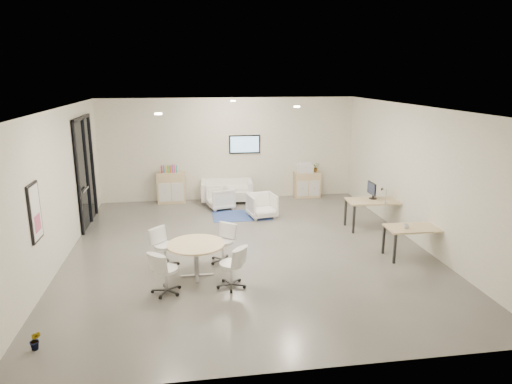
{
  "coord_description": "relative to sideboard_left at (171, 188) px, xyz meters",
  "views": [
    {
      "loc": [
        -1.29,
        -9.72,
        3.89
      ],
      "look_at": [
        0.25,
        0.4,
        1.24
      ],
      "focal_mm": 32.0,
      "sensor_mm": 36.0,
      "label": 1
    }
  ],
  "objects": [
    {
      "name": "plant_cabinet",
      "position": [
        4.59,
        0.0,
        0.47
      ],
      "size": [
        0.33,
        0.35,
        0.24
      ],
      "primitive_type": "imported",
      "rotation": [
        0.0,
        0.0,
        0.19
      ],
      "color": "#3F7F3F",
      "rests_on": "sideboard_right"
    },
    {
      "name": "plant_floor",
      "position": [
        -1.75,
        -7.7,
        -0.41
      ],
      "size": [
        0.17,
        0.3,
        0.13
      ],
      "primitive_type": "imported",
      "rotation": [
        0.0,
        0.0,
        0.02
      ],
      "color": "#3F7F3F",
      "rests_on": "room_shell"
    },
    {
      "name": "glass_door",
      "position": [
        -2.12,
        -1.75,
        1.02
      ],
      "size": [
        0.09,
        1.9,
        2.85
      ],
      "color": "black",
      "rests_on": "room_shell"
    },
    {
      "name": "sideboard_left",
      "position": [
        0.0,
        0.0,
        0.0
      ],
      "size": [
        0.85,
        0.44,
        0.96
      ],
      "color": "tan",
      "rests_on": "room_shell"
    },
    {
      "name": "desk_rear",
      "position": [
        5.27,
        -3.27,
        0.19
      ],
      "size": [
        1.48,
        0.82,
        0.75
      ],
      "rotation": [
        0.0,
        0.0,
        -0.07
      ],
      "color": "tan",
      "rests_on": "room_shell"
    },
    {
      "name": "meeting_chairs",
      "position": [
        0.64,
        -5.54,
        -0.07
      ],
      "size": [
        2.08,
        2.08,
        0.82
      ],
      "color": "white",
      "rests_on": "room_shell"
    },
    {
      "name": "armchair_left",
      "position": [
        1.45,
        -0.9,
        -0.12
      ],
      "size": [
        0.8,
        0.83,
        0.71
      ],
      "primitive_type": "imported",
      "rotation": [
        0.0,
        0.0,
        -1.32
      ],
      "color": "silver",
      "rests_on": "room_shell"
    },
    {
      "name": "loveseat",
      "position": [
        1.71,
        -0.16,
        -0.15
      ],
      "size": [
        1.63,
        0.88,
        0.59
      ],
      "rotation": [
        0.0,
        0.0,
        -0.06
      ],
      "color": "silver",
      "rests_on": "room_shell"
    },
    {
      "name": "ceiling_spots",
      "position": [
        1.63,
        -3.42,
        2.7
      ],
      "size": [
        3.14,
        4.14,
        0.03
      ],
      "color": "#FFEAC6",
      "rests_on": "room_shell"
    },
    {
      "name": "artwork",
      "position": [
        -2.14,
        -5.85,
        1.07
      ],
      "size": [
        0.05,
        0.54,
        1.04
      ],
      "color": "black",
      "rests_on": "room_shell"
    },
    {
      "name": "cup",
      "position": [
        5.12,
        -5.3,
        0.27
      ],
      "size": [
        0.13,
        0.11,
        0.12
      ],
      "primitive_type": "imported",
      "rotation": [
        0.0,
        0.0,
        -0.1
      ],
      "color": "white",
      "rests_on": "desk_front"
    },
    {
      "name": "armchair_right",
      "position": [
        2.54,
        -1.93,
        -0.11
      ],
      "size": [
        0.83,
        0.79,
        0.74
      ],
      "primitive_type": "imported",
      "rotation": [
        0.0,
        0.0,
        0.18
      ],
      "color": "silver",
      "rests_on": "room_shell"
    },
    {
      "name": "wall_tv",
      "position": [
        2.33,
        0.21,
        1.27
      ],
      "size": [
        0.98,
        0.06,
        0.58
      ],
      "color": "black",
      "rests_on": "room_shell"
    },
    {
      "name": "blue_rug",
      "position": [
        1.99,
        -1.69,
        -0.47
      ],
      "size": [
        1.63,
        1.09,
        0.01
      ],
      "primitive_type": "cube",
      "rotation": [
        0.0,
        0.0,
        0.0
      ],
      "color": "navy",
      "rests_on": "room_shell"
    },
    {
      "name": "monitor",
      "position": [
        5.23,
        -3.12,
        0.51
      ],
      "size": [
        0.2,
        0.5,
        0.44
      ],
      "color": "black",
      "rests_on": "desk_rear"
    },
    {
      "name": "printer",
      "position": [
        4.26,
        0.02,
        0.51
      ],
      "size": [
        0.48,
        0.4,
        0.34
      ],
      "rotation": [
        0.0,
        0.0,
        0.01
      ],
      "color": "white",
      "rests_on": "sideboard_right"
    },
    {
      "name": "books",
      "position": [
        -0.04,
        0.0,
        0.59
      ],
      "size": [
        0.49,
        0.14,
        0.22
      ],
      "color": "red",
      "rests_on": "sideboard_left"
    },
    {
      "name": "desk_front",
      "position": [
        5.4,
        -5.24,
        0.14
      ],
      "size": [
        1.33,
        0.69,
        0.68
      ],
      "rotation": [
        0.0,
        0.0,
        -0.03
      ],
      "color": "tan",
      "rests_on": "room_shell"
    },
    {
      "name": "sideboard_right",
      "position": [
        4.34,
        0.02,
        -0.06
      ],
      "size": [
        0.83,
        0.4,
        0.83
      ],
      "color": "tan",
      "rests_on": "room_shell"
    },
    {
      "name": "round_table",
      "position": [
        0.64,
        -5.54,
        0.12
      ],
      "size": [
        1.13,
        1.13,
        0.69
      ],
      "color": "tan",
      "rests_on": "room_shell"
    },
    {
      "name": "room_shell",
      "position": [
        1.83,
        -4.25,
        1.12
      ],
      "size": [
        9.6,
        10.6,
        4.8
      ],
      "color": "#57554F",
      "rests_on": "ground"
    }
  ]
}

